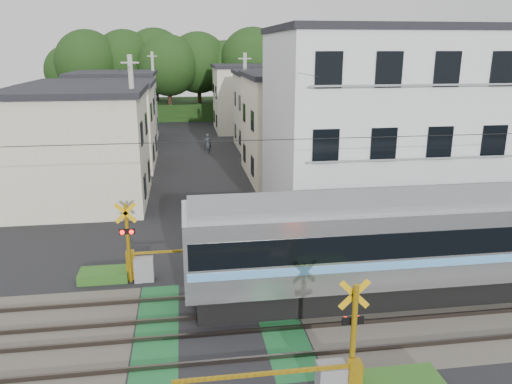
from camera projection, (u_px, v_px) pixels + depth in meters
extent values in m
plane|color=black|center=(219.00, 327.00, 15.46)|extent=(120.00, 120.00, 0.00)
cube|color=#47423A|center=(219.00, 327.00, 15.46)|extent=(120.00, 6.00, 0.00)
cube|color=black|center=(219.00, 326.00, 15.46)|extent=(5.20, 120.00, 0.00)
cube|color=#145126|center=(157.00, 331.00, 15.20)|extent=(1.30, 6.00, 0.00)
cube|color=#145126|center=(279.00, 322.00, 15.73)|extent=(1.30, 6.00, 0.00)
cube|color=#3F3833|center=(224.00, 361.00, 13.64)|extent=(120.00, 0.08, 0.14)
cube|color=#3F3833|center=(220.00, 333.00, 14.97)|extent=(120.00, 0.08, 0.14)
cube|color=#3F3833|center=(218.00, 316.00, 15.92)|extent=(120.00, 0.08, 0.14)
cube|color=#3F3833|center=(215.00, 296.00, 17.25)|extent=(120.00, 0.08, 0.14)
cube|color=black|center=(434.00, 281.00, 17.55)|extent=(16.67, 2.30, 0.87)
cube|color=black|center=(264.00, 296.00, 16.75)|extent=(2.32, 2.12, 0.58)
cube|color=silver|center=(439.00, 236.00, 17.08)|extent=(17.36, 2.70, 2.51)
cube|color=black|center=(440.00, 228.00, 17.00)|extent=(17.09, 2.74, 0.85)
cube|color=#58A1DF|center=(438.00, 245.00, 17.18)|extent=(17.19, 2.73, 0.27)
cube|color=slate|center=(443.00, 198.00, 16.70)|extent=(17.02, 2.21, 0.23)
cube|color=black|center=(184.00, 239.00, 15.78)|extent=(0.10, 2.32, 1.50)
cylinder|color=#EAAC0C|center=(353.00, 341.00, 12.04)|extent=(0.14, 0.14, 3.00)
cube|color=#EAAC0C|center=(354.00, 294.00, 11.81)|extent=(0.77, 0.05, 0.77)
cube|color=#EAAC0C|center=(354.00, 294.00, 11.81)|extent=(0.77, 0.05, 0.77)
cube|color=black|center=(353.00, 321.00, 12.00)|extent=(0.55, 0.05, 0.20)
sphere|color=#FF0C07|center=(346.00, 320.00, 12.03)|extent=(0.16, 0.16, 0.16)
sphere|color=#FF0C07|center=(358.00, 319.00, 12.08)|extent=(0.16, 0.16, 0.16)
cube|color=gray|center=(331.00, 380.00, 12.27)|extent=(0.70, 0.50, 0.90)
cube|color=#EAAC0C|center=(354.00, 381.00, 12.07)|extent=(0.30, 0.30, 1.10)
cube|color=#EAAC0C|center=(263.00, 374.00, 11.63)|extent=(4.20, 0.08, 0.08)
cylinder|color=#EAAC0C|center=(128.00, 244.00, 18.05)|extent=(0.14, 0.14, 3.00)
cube|color=#EAAC0C|center=(126.00, 213.00, 17.62)|extent=(0.77, 0.05, 0.77)
cube|color=#EAAC0C|center=(126.00, 213.00, 17.62)|extent=(0.77, 0.05, 0.77)
cube|color=black|center=(127.00, 232.00, 17.82)|extent=(0.55, 0.05, 0.20)
sphere|color=#FF0C07|center=(122.00, 232.00, 17.74)|extent=(0.16, 0.16, 0.16)
sphere|color=#FF0C07|center=(131.00, 232.00, 17.78)|extent=(0.16, 0.16, 0.16)
cube|color=gray|center=(144.00, 269.00, 18.41)|extent=(0.70, 0.50, 0.90)
cube|color=#EAAC0C|center=(131.00, 265.00, 18.55)|extent=(0.30, 0.30, 1.10)
cube|color=#EAAC0C|center=(191.00, 250.00, 18.74)|extent=(4.20, 0.08, 0.08)
cube|color=silver|center=(376.00, 129.00, 24.43)|extent=(10.00, 8.00, 9.00)
cube|color=black|center=(383.00, 29.00, 23.13)|extent=(10.20, 8.16, 0.30)
cube|color=black|center=(323.00, 217.00, 20.91)|extent=(1.10, 0.06, 1.40)
cube|color=black|center=(379.00, 214.00, 21.26)|extent=(1.10, 0.06, 1.40)
cube|color=black|center=(433.00, 211.00, 21.60)|extent=(1.10, 0.06, 1.40)
cube|color=black|center=(485.00, 209.00, 21.94)|extent=(1.10, 0.06, 1.40)
cube|color=gray|center=(407.00, 228.00, 21.39)|extent=(9.00, 0.06, 0.08)
cube|color=black|center=(326.00, 146.00, 20.08)|extent=(1.10, 0.06, 1.40)
cube|color=black|center=(384.00, 145.00, 20.42)|extent=(1.10, 0.06, 1.40)
cube|color=black|center=(440.00, 143.00, 20.76)|extent=(1.10, 0.06, 1.40)
cube|color=black|center=(494.00, 142.00, 21.11)|extent=(1.10, 0.06, 1.40)
cube|color=gray|center=(414.00, 159.00, 20.55)|extent=(9.00, 0.06, 0.08)
cube|color=black|center=(329.00, 70.00, 19.25)|extent=(1.10, 0.06, 1.40)
cube|color=black|center=(389.00, 69.00, 19.59)|extent=(1.10, 0.06, 1.40)
cube|color=black|center=(447.00, 69.00, 19.93)|extent=(1.10, 0.06, 1.40)
cube|color=black|center=(504.00, 69.00, 20.27)|extent=(1.10, 0.06, 1.40)
cube|color=gray|center=(420.00, 85.00, 19.72)|extent=(9.00, 0.06, 0.08)
cube|color=beige|center=(79.00, 150.00, 27.03)|extent=(7.00, 7.00, 6.00)
cube|color=black|center=(73.00, 91.00, 26.15)|extent=(7.35, 7.35, 0.30)
cube|color=black|center=(145.00, 186.00, 26.33)|extent=(0.06, 1.00, 1.20)
cube|color=black|center=(149.00, 170.00, 29.66)|extent=(0.06, 1.00, 1.20)
cube|color=black|center=(142.00, 133.00, 25.55)|extent=(0.06, 1.00, 1.20)
cube|color=black|center=(146.00, 124.00, 28.88)|extent=(0.06, 1.00, 1.20)
cube|color=beige|center=(301.00, 128.00, 32.62)|extent=(7.00, 8.00, 6.50)
cube|color=black|center=(303.00, 75.00, 31.67)|extent=(7.35, 8.40, 0.30)
cube|color=black|center=(252.00, 166.00, 30.76)|extent=(0.06, 1.00, 1.20)
cube|color=black|center=(244.00, 153.00, 34.57)|extent=(0.06, 1.00, 1.20)
cube|color=black|center=(252.00, 121.00, 29.99)|extent=(0.06, 1.00, 1.20)
cube|color=black|center=(244.00, 113.00, 33.79)|extent=(0.06, 1.00, 1.20)
cube|color=beige|center=(96.00, 127.00, 35.54)|extent=(8.00, 7.00, 5.80)
cube|color=black|center=(92.00, 83.00, 34.69)|extent=(8.40, 7.35, 0.30)
cube|color=black|center=(154.00, 152.00, 34.88)|extent=(0.06, 1.00, 1.20)
cube|color=black|center=(156.00, 143.00, 38.21)|extent=(0.06, 1.00, 1.20)
cube|color=black|center=(151.00, 112.00, 34.10)|extent=(0.06, 1.00, 1.20)
cube|color=black|center=(154.00, 106.00, 37.43)|extent=(0.06, 1.00, 1.20)
cube|color=beige|center=(279.00, 112.00, 42.22)|extent=(7.00, 7.00, 6.20)
cube|color=black|center=(279.00, 73.00, 41.31)|extent=(7.35, 7.35, 0.30)
cube|color=black|center=(240.00, 138.00, 40.56)|extent=(0.06, 1.00, 1.20)
cube|color=black|center=(235.00, 131.00, 43.89)|extent=(0.06, 1.00, 1.20)
cube|color=black|center=(239.00, 103.00, 39.78)|extent=(0.06, 1.00, 1.20)
cube|color=black|center=(235.00, 99.00, 43.11)|extent=(0.06, 1.00, 1.20)
cube|color=#9C9FA1|center=(116.00, 109.00, 45.04)|extent=(7.00, 8.00, 6.00)
cube|color=black|center=(113.00, 73.00, 44.17)|extent=(7.35, 8.40, 0.30)
cube|color=black|center=(156.00, 130.00, 44.11)|extent=(0.06, 1.00, 1.20)
cube|color=black|center=(158.00, 124.00, 47.91)|extent=(0.06, 1.00, 1.20)
cube|color=black|center=(154.00, 98.00, 43.33)|extent=(0.06, 1.00, 1.20)
cube|color=black|center=(156.00, 94.00, 47.13)|extent=(0.06, 1.00, 1.20)
cube|color=beige|center=(254.00, 99.00, 51.59)|extent=(8.00, 7.00, 6.40)
cube|color=black|center=(254.00, 66.00, 50.66)|extent=(8.40, 7.35, 0.30)
cube|color=black|center=(216.00, 121.00, 49.90)|extent=(0.06, 1.00, 1.20)
cube|color=black|center=(214.00, 116.00, 53.22)|extent=(0.06, 1.00, 1.20)
cube|color=black|center=(216.00, 92.00, 49.12)|extent=(0.06, 1.00, 1.20)
cube|color=black|center=(214.00, 90.00, 52.45)|extent=(0.06, 1.00, 1.20)
cube|color=#1A3511|center=(189.00, 108.00, 62.70)|extent=(40.00, 10.00, 2.00)
cylinder|color=#332114|center=(74.00, 101.00, 60.25)|extent=(0.50, 0.50, 4.37)
sphere|color=#1A3511|center=(71.00, 71.00, 59.28)|extent=(6.11, 6.11, 6.11)
cylinder|color=#332114|center=(91.00, 99.00, 58.26)|extent=(0.50, 0.50, 5.19)
sphere|color=#1A3511|center=(87.00, 62.00, 57.11)|extent=(7.27, 7.27, 7.27)
cylinder|color=#332114|center=(127.00, 97.00, 60.39)|extent=(0.50, 0.50, 5.23)
sphere|color=#1A3511|center=(125.00, 61.00, 59.22)|extent=(7.32, 7.32, 7.32)
cylinder|color=#332114|center=(157.00, 95.00, 62.07)|extent=(0.50, 0.50, 5.35)
sphere|color=#1A3511|center=(155.00, 59.00, 60.88)|extent=(7.49, 7.49, 7.49)
cylinder|color=#332114|center=(170.00, 100.00, 57.73)|extent=(0.50, 0.50, 4.93)
sphere|color=#1A3511|center=(168.00, 65.00, 56.63)|extent=(6.90, 6.90, 6.90)
cylinder|color=#332114|center=(200.00, 98.00, 60.06)|extent=(0.50, 0.50, 5.10)
sphere|color=#1A3511|center=(198.00, 63.00, 58.92)|extent=(7.14, 7.14, 7.14)
cylinder|color=#332114|center=(226.00, 99.00, 60.64)|extent=(0.50, 0.50, 4.61)
sphere|color=#1A3511|center=(225.00, 68.00, 59.61)|extent=(6.45, 6.45, 6.45)
cylinder|color=#332114|center=(253.00, 98.00, 58.61)|extent=(0.50, 0.50, 5.33)
sphere|color=#1A3511|center=(253.00, 60.00, 57.43)|extent=(7.46, 7.46, 7.46)
cylinder|color=#332114|center=(273.00, 95.00, 64.08)|extent=(0.50, 0.50, 4.99)
sphere|color=#1A3511|center=(273.00, 63.00, 62.97)|extent=(6.99, 6.99, 6.99)
cylinder|color=#332114|center=(307.00, 95.00, 61.26)|extent=(0.50, 0.50, 5.44)
sphere|color=#1A3511|center=(308.00, 59.00, 60.05)|extent=(7.61, 7.61, 7.61)
cube|color=black|center=(401.00, 136.00, 15.88)|extent=(60.00, 0.02, 0.02)
cylinder|color=#A5A5A0|center=(135.00, 133.00, 26.23)|extent=(0.26, 0.26, 8.00)
cube|color=#A5A5A0|center=(130.00, 63.00, 25.23)|extent=(0.90, 0.08, 0.08)
cylinder|color=#A5A5A0|center=(245.00, 110.00, 35.76)|extent=(0.26, 0.26, 8.00)
cube|color=#A5A5A0|center=(245.00, 59.00, 34.76)|extent=(0.90, 0.08, 0.08)
cylinder|color=#A5A5A0|center=(154.00, 96.00, 46.19)|extent=(0.26, 0.26, 8.00)
cube|color=#A5A5A0|center=(152.00, 56.00, 45.19)|extent=(0.90, 0.08, 0.08)
cube|color=black|center=(144.00, 61.00, 35.27)|extent=(0.02, 42.00, 0.02)
cube|color=black|center=(242.00, 61.00, 36.24)|extent=(0.02, 42.00, 0.02)
imported|color=#2A3035|center=(208.00, 144.00, 40.40)|extent=(0.64, 0.44, 1.68)
cube|color=#2D5E1E|center=(104.00, 275.00, 18.56)|extent=(1.80, 1.00, 0.36)
cube|color=#2D5E1E|center=(333.00, 269.00, 19.11)|extent=(1.50, 0.90, 0.30)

